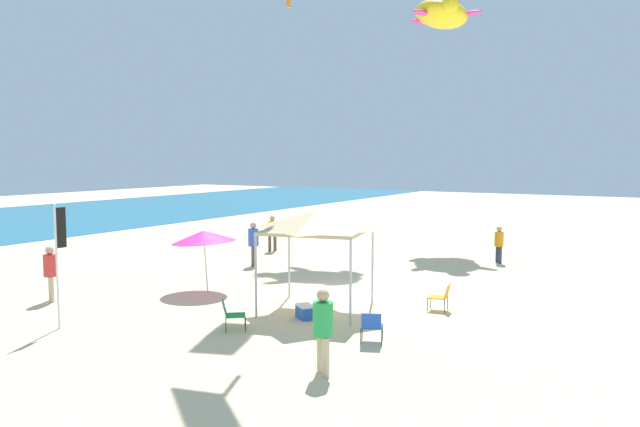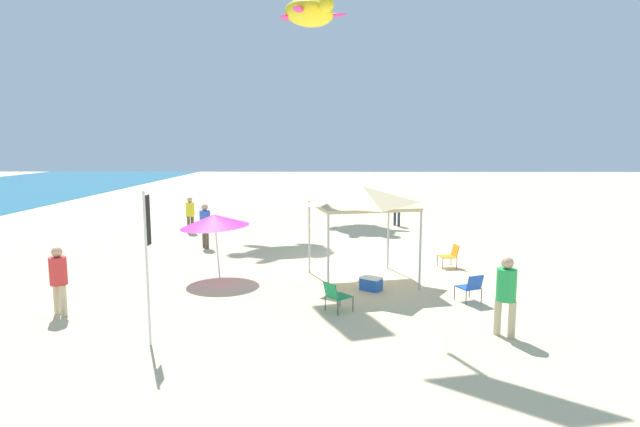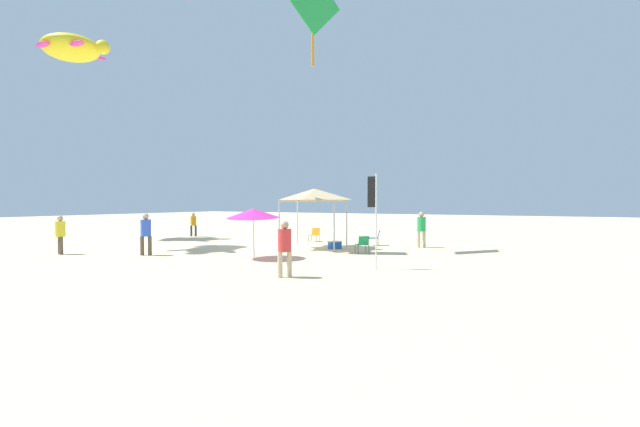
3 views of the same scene
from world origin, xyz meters
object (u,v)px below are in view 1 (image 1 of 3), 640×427
object	(u,v)px
person_kite_handler	(272,230)
person_beachcomber	(253,240)
banner_flag	(58,254)
person_watching_sky	(323,324)
folding_chair_near_cooler	(231,313)
cooler_box	(305,312)
person_by_tent	(50,269)
canopy_tent	(317,221)
folding_chair_facing_ocean	(442,295)
folding_chair_left_of_tent	(372,325)
beach_umbrella	(203,236)
kite_turtle_yellow	(442,14)
person_near_umbrella	(499,241)

from	to	relation	value
person_kite_handler	person_beachcomber	size ratio (longest dim) A/B	0.94
person_kite_handler	banner_flag	bearing A→B (deg)	-148.82
person_watching_sky	folding_chair_near_cooler	bearing A→B (deg)	16.80
cooler_box	person_watching_sky	distance (m)	4.68
person_by_tent	person_beachcomber	size ratio (longest dim) A/B	0.96
canopy_tent	folding_chair_facing_ocean	world-z (taller)	canopy_tent
person_beachcomber	person_watching_sky	bearing A→B (deg)	10.70
cooler_box	person_kite_handler	size ratio (longest dim) A/B	0.42
folding_chair_facing_ocean	cooler_box	bearing A→B (deg)	-55.48
canopy_tent	folding_chair_left_of_tent	world-z (taller)	canopy_tent
folding_chair_near_cooler	cooler_box	world-z (taller)	folding_chair_near_cooler
canopy_tent	folding_chair_near_cooler	size ratio (longest dim) A/B	4.26
beach_umbrella	person_by_tent	bearing A→B (deg)	139.42
folding_chair_facing_ocean	person_beachcomber	xyz separation A→B (m)	(3.23, 9.56, 0.63)
cooler_box	person_beachcomber	world-z (taller)	person_beachcomber
cooler_box	person_kite_handler	distance (m)	12.81
beach_umbrella	canopy_tent	bearing A→B (deg)	-93.18
folding_chair_near_cooler	person_by_tent	world-z (taller)	person_by_tent
kite_turtle_yellow	folding_chair_near_cooler	bearing A→B (deg)	-28.52
folding_chair_facing_ocean	person_near_umbrella	world-z (taller)	person_near_umbrella
person_by_tent	person_near_umbrella	world-z (taller)	person_by_tent
person_beachcomber	kite_turtle_yellow	distance (m)	16.75
beach_umbrella	banner_flag	xyz separation A→B (m)	(-5.58, 0.21, 0.13)
person_kite_handler	person_by_tent	xyz separation A→B (m)	(-12.28, 0.06, 0.02)
folding_chair_left_of_tent	beach_umbrella	bearing A→B (deg)	-40.76
folding_chair_left_of_tent	kite_turtle_yellow	bearing A→B (deg)	-97.82
folding_chair_near_cooler	kite_turtle_yellow	distance (m)	23.24
folding_chair_left_of_tent	cooler_box	size ratio (longest dim) A/B	1.10
folding_chair_near_cooler	banner_flag	xyz separation A→B (m)	(-2.24, 4.11, 1.58)
cooler_box	banner_flag	distance (m)	6.98
folding_chair_left_of_tent	person_watching_sky	size ratio (longest dim) A/B	0.44
cooler_box	kite_turtle_yellow	distance (m)	21.78
person_by_tent	person_watching_sky	bearing A→B (deg)	-153.20
beach_umbrella	folding_chair_near_cooler	distance (m)	5.33
person_kite_handler	kite_turtle_yellow	world-z (taller)	kite_turtle_yellow
folding_chair_near_cooler	folding_chair_left_of_tent	world-z (taller)	same
canopy_tent	person_watching_sky	bearing A→B (deg)	-147.58
folding_chair_near_cooler	person_by_tent	size ratio (longest dim) A/B	0.45
folding_chair_left_of_tent	kite_turtle_yellow	size ratio (longest dim) A/B	0.17
cooler_box	person_near_umbrella	size ratio (longest dim) A/B	0.45
canopy_tent	person_by_tent	bearing A→B (deg)	113.56
person_near_umbrella	folding_chair_left_of_tent	bearing A→B (deg)	-38.04
folding_chair_near_cooler	person_near_umbrella	bearing A→B (deg)	-53.30
beach_umbrella	person_kite_handler	world-z (taller)	beach_umbrella
banner_flag	person_beachcomber	size ratio (longest dim) A/B	1.81
canopy_tent	beach_umbrella	bearing A→B (deg)	86.82
person_by_tent	person_near_umbrella	bearing A→B (deg)	-92.55
folding_chair_left_of_tent	person_beachcomber	world-z (taller)	person_beachcomber
beach_umbrella	folding_chair_near_cooler	world-z (taller)	beach_umbrella
folding_chair_near_cooler	folding_chair_left_of_tent	distance (m)	3.88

